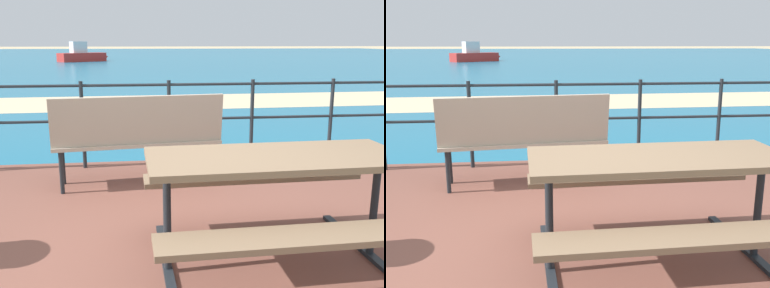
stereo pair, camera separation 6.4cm
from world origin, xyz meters
The scene contains 8 objects.
ground_plane centered at (0.00, 0.00, 0.00)m, with size 240.00×240.00×0.00m, color tan.
patio_paving centered at (0.00, 0.00, 0.03)m, with size 6.40×5.20×0.06m, color brown.
sea_water centered at (0.00, 40.00, 0.01)m, with size 90.00×90.00×0.01m, color #196B8E.
beach_strip centered at (0.00, 8.30, 0.01)m, with size 54.00×2.72×0.01m, color beige.
picnic_table centered at (0.50, -0.08, 0.62)m, with size 1.66×1.37×0.75m.
park_bench centered at (-0.36, 1.64, 0.61)m, with size 1.70×0.61×0.93m.
railing_fence centered at (0.00, 2.38, 0.68)m, with size 5.94×0.04×1.00m.
boat_near centered at (-4.42, 31.11, 0.45)m, with size 3.72×3.01×1.44m.
Camera 2 is at (-0.27, -2.65, 1.50)m, focal length 41.04 mm.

